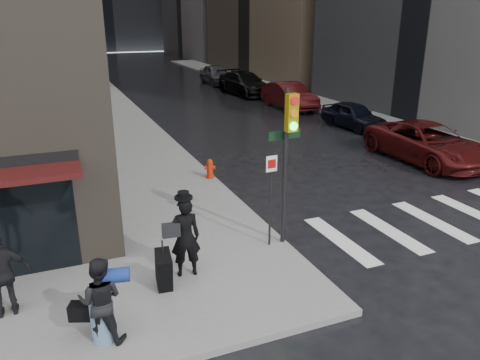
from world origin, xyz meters
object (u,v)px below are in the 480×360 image
Objects in this scene: parked_car_3 at (245,83)px; parked_car_4 at (216,75)px; parked_car_0 at (427,143)px; parked_car_1 at (353,115)px; parked_car_2 at (289,96)px; man_jeans at (100,300)px; man_overcoat at (181,243)px; man_greycoat at (2,274)px; traffic_light at (286,147)px; fire_hydrant at (210,169)px.

parked_car_3 is 6.18m from parked_car_4.
parked_car_1 is at bearing 82.21° from parked_car_0.
parked_car_0 is at bearing -92.65° from parked_car_2.
parked_car_2 is 12.37m from parked_car_4.
man_jeans is 34.18m from parked_car_4.
parked_car_1 is 6.20m from parked_car_2.
parked_car_2 is at bearing -118.55° from man_overcoat.
man_jeans is at bearing -123.49° from parked_car_3.
man_overcoat is 1.24× the size of man_jeans.
parked_car_0 is at bearing -165.26° from man_greycoat.
man_jeans is 5.48m from traffic_light.
parked_car_1 is 18.56m from parked_car_4.
man_jeans is 0.28× the size of parked_car_3.
parked_car_2 is (0.25, 12.35, 0.04)m from parked_car_0.
man_overcoat is 16.96m from parked_car_1.
fire_hydrant is at bearing -110.17° from parked_car_4.
parked_car_0 is at bearing -6.15° from fire_hydrant.
parked_car_0 is at bearing -89.31° from parked_car_4.
man_greycoat is 8.86m from fire_hydrant.
parked_car_3 is at bearing -96.51° from man_jeans.
man_greycoat is at bearing 6.43° from man_overcoat.
man_jeans is at bearing 133.18° from man_greycoat.
parked_car_2 is (15.56, 17.59, -0.22)m from man_greycoat.
man_jeans reaches higher than parked_car_0.
man_overcoat is at bearing -125.95° from parked_car_2.
parked_car_3 is at bearing 90.08° from parked_car_0.
man_greycoat is 16.18m from parked_car_0.
parked_car_0 is 12.36m from parked_car_2.
parked_car_1 is (9.79, 5.21, 0.22)m from fire_hydrant.
parked_car_2 is at bearing 57.52° from traffic_light.
parked_car_0 is 18.53m from parked_car_3.
traffic_light is at bearing -137.02° from parked_car_1.
man_overcoat reaches higher than parked_car_3.
man_greycoat is (-3.51, -0.03, 0.03)m from man_overcoat.
parked_car_1 is at bearing -90.80° from parked_car_3.
man_overcoat is at bearing -119.38° from man_jeans.
parked_car_1 is at bearing 43.93° from traffic_light.
parked_car_0 is at bearing -102.10° from parked_car_1.
man_jeans is 0.93× the size of man_greycoat.
traffic_light reaches higher than parked_car_3.
man_jeans is at bearing -159.65° from traffic_light.
parked_car_3 is (-1.01, 12.35, 0.15)m from parked_car_1.
parked_car_3 is (-0.23, 18.53, 0.06)m from parked_car_0.
parked_car_1 reaches higher than fire_hydrant.
parked_car_1 is 12.40m from parked_car_3.
parked_car_3 is 1.19× the size of parked_car_4.
parked_car_0 is 0.97× the size of parked_car_3.
man_greycoat is at bearing -21.16° from man_jeans.
parked_car_2 is at bearing -104.60° from man_jeans.
man_overcoat is at bearing -142.80° from parked_car_1.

